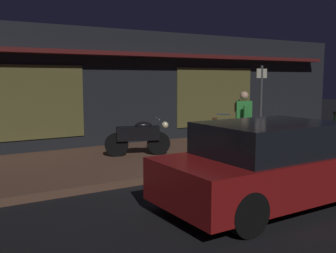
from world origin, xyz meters
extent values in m
plane|color=black|center=(0.00, 0.00, 0.00)|extent=(60.00, 60.00, 0.00)
cube|color=brown|center=(0.00, 3.00, 0.07)|extent=(18.00, 4.00, 0.15)
cube|color=black|center=(0.00, 6.40, 1.80)|extent=(18.00, 2.80, 3.60)
cube|color=brown|center=(-3.20, 4.98, 1.50)|extent=(3.20, 0.04, 2.00)
cube|color=brown|center=(3.20, 4.98, 1.50)|extent=(3.20, 0.04, 2.00)
cube|color=#591919|center=(0.00, 4.75, 2.85)|extent=(16.20, 0.50, 0.12)
cylinder|color=black|center=(-1.33, 3.28, 0.45)|extent=(0.61, 0.31, 0.60)
cylinder|color=black|center=(-0.29, 2.92, 0.45)|extent=(0.61, 0.31, 0.60)
cube|color=black|center=(-0.81, 3.10, 0.73)|extent=(1.13, 0.63, 0.36)
ellipsoid|color=black|center=(-0.67, 3.05, 0.93)|extent=(0.49, 0.37, 0.20)
sphere|color=#F9EDB7|center=(-0.13, 2.86, 0.93)|extent=(0.18, 0.18, 0.18)
cylinder|color=gray|center=(-0.32, 2.93, 1.10)|extent=(0.21, 0.53, 0.03)
torus|color=black|center=(1.48, 3.00, 0.48)|extent=(0.60, 0.35, 0.66)
torus|color=black|center=(2.36, 3.48, 0.48)|extent=(0.60, 0.35, 0.66)
cube|color=#1E478C|center=(1.92, 3.24, 0.70)|extent=(0.81, 0.47, 0.06)
cube|color=brown|center=(1.70, 3.12, 0.97)|extent=(0.21, 0.17, 0.06)
cylinder|color=#1E478C|center=(2.29, 3.44, 1.05)|extent=(0.22, 0.38, 0.02)
cube|color=#28232D|center=(1.37, 1.52, 0.57)|extent=(0.34, 0.32, 0.85)
cube|color=#2D8C38|center=(1.37, 1.52, 1.29)|extent=(0.44, 0.40, 0.58)
sphere|color=tan|center=(1.37, 1.52, 1.71)|extent=(0.22, 0.22, 0.22)
cylinder|color=#2D8C38|center=(1.52, 1.73, 1.22)|extent=(0.13, 0.13, 0.52)
cylinder|color=#2D8C38|center=(1.22, 1.31, 1.22)|extent=(0.13, 0.13, 0.52)
cylinder|color=#47474C|center=(3.89, 3.47, 1.35)|extent=(0.09, 0.09, 2.40)
cube|color=beige|center=(3.89, 3.47, 2.30)|extent=(0.44, 0.03, 0.30)
cylinder|color=black|center=(0.89, -0.47, 0.32)|extent=(0.64, 0.22, 0.64)
cylinder|color=black|center=(-1.81, -0.49, 0.32)|extent=(0.64, 0.22, 0.64)
cylinder|color=black|center=(-1.80, -2.05, 0.32)|extent=(0.64, 0.22, 0.64)
cube|color=maroon|center=(-0.45, -1.26, 0.55)|extent=(4.11, 1.79, 0.68)
cube|color=black|center=(-0.60, -1.27, 1.10)|extent=(2.21, 1.62, 0.64)
camera|label=1|loc=(-5.39, -5.87, 2.14)|focal=42.04mm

